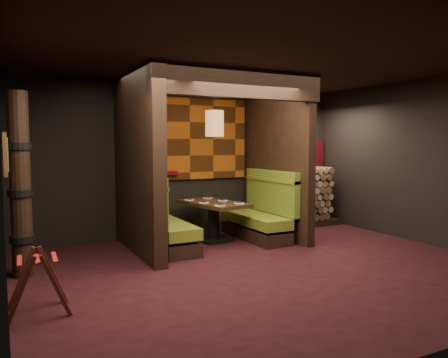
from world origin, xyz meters
TOP-DOWN VIEW (x-y plane):
  - floor at (0.00, 0.00)m, footprint 6.50×5.50m
  - ceiling at (0.00, 0.00)m, footprint 6.50×5.50m
  - wall_back at (0.00, 2.76)m, footprint 6.50×0.02m
  - wall_left at (-3.26, 0.00)m, footprint 0.02×5.50m
  - wall_right at (3.26, 0.00)m, footprint 0.02×5.50m
  - partition_left at (-1.35, 1.65)m, footprint 0.20×2.20m
  - partition_right at (1.30, 1.70)m, footprint 0.15×2.10m
  - header_beam at (-0.02, 0.70)m, footprint 2.85×0.18m
  - tapa_back_panel at (-0.02, 2.71)m, footprint 2.40×0.06m
  - tapa_side_panel at (-1.23, 1.82)m, footprint 0.04×1.85m
  - lacquer_shelf at (-0.60, 2.65)m, footprint 0.60×0.12m
  - booth_bench_left at (-0.96, 1.65)m, footprint 0.68×1.60m
  - booth_bench_right at (0.93, 1.65)m, footprint 0.68×1.60m
  - dining_table at (0.07, 1.85)m, footprint 0.97×1.44m
  - place_settings at (0.07, 1.85)m, footprint 0.77×1.15m
  - pendant_lamp at (0.07, 1.80)m, footprint 0.32×0.32m
  - framed_picture at (-3.22, 0.10)m, footprint 0.05×0.36m
  - luggage_rack at (-2.97, -0.33)m, footprint 0.66×0.47m
  - totem_column at (-3.05, 1.10)m, footprint 0.31×0.31m
  - firewood_stack at (2.29, 2.35)m, footprint 1.73×0.70m
  - mosaic_header at (2.29, 2.68)m, footprint 1.83×0.10m
  - bay_front_post at (1.39, 1.96)m, footprint 0.08×0.08m

SIDE VIEW (x-z plane):
  - floor at x=0.00m, z-range -0.02..0.00m
  - luggage_rack at x=-2.97m, z-range 0.00..0.70m
  - booth_bench_left at x=-0.96m, z-range -0.17..0.97m
  - booth_bench_right at x=0.93m, z-range -0.17..0.97m
  - dining_table at x=0.07m, z-range 0.12..0.82m
  - firewood_stack at x=2.29m, z-range 0.00..1.22m
  - place_settings at x=0.07m, z-range 0.70..0.73m
  - lacquer_shelf at x=-0.60m, z-range 1.15..1.21m
  - totem_column at x=-3.05m, z-range -0.01..2.39m
  - wall_back at x=0.00m, z-range 0.00..2.85m
  - wall_left at x=-3.26m, z-range 0.00..2.85m
  - wall_right at x=3.26m, z-range 0.00..2.85m
  - partition_left at x=-1.35m, z-range 0.00..2.85m
  - partition_right at x=1.30m, z-range 0.00..2.85m
  - bay_front_post at x=1.39m, z-range 0.00..2.85m
  - mosaic_header at x=2.29m, z-range 1.22..1.78m
  - framed_picture at x=-3.22m, z-range 1.39..1.85m
  - tapa_back_panel at x=-0.02m, z-range 1.04..2.60m
  - tapa_side_panel at x=-1.23m, z-range 1.12..2.58m
  - pendant_lamp at x=0.07m, z-range 1.58..2.58m
  - header_beam at x=-0.02m, z-range 2.41..2.85m
  - ceiling at x=0.00m, z-range 2.85..2.87m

